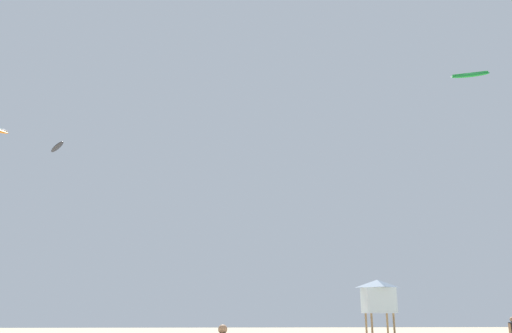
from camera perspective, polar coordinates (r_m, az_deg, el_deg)
The scene contains 3 objects.
lifeguard_tower at distance 37.44m, azimuth 13.45°, elevation -13.85°, with size 2.30×2.30×4.15m.
kite_aloft_0 at distance 54.16m, azimuth 22.77°, elevation 9.40°, with size 3.62×2.04×0.89m.
kite_aloft_3 at distance 49.12m, azimuth -21.28°, elevation 2.05°, with size 2.43×3.30×0.80m.
Camera 1 is at (-1.18, -10.07, 2.00)m, focal length 35.89 mm.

